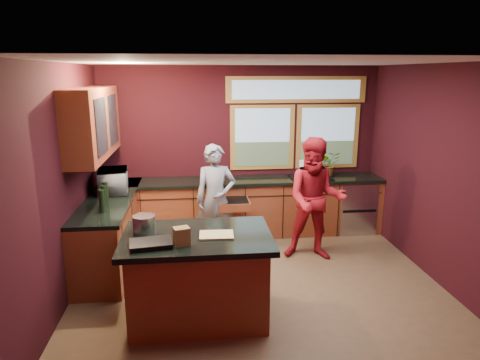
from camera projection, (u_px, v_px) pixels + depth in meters
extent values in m
plane|color=brown|center=(258.00, 282.00, 5.43)|extent=(4.50, 4.50, 0.00)
cube|color=black|center=(241.00, 150.00, 7.03)|extent=(4.50, 0.02, 2.70)
cube|color=black|center=(300.00, 243.00, 3.18)|extent=(4.50, 0.02, 2.70)
cube|color=black|center=(64.00, 184.00, 4.87)|extent=(0.02, 4.00, 2.70)
cube|color=black|center=(437.00, 174.00, 5.34)|extent=(0.02, 4.00, 2.70)
cube|color=silver|center=(261.00, 62.00, 4.78)|extent=(4.50, 4.00, 0.02)
cube|color=#7690A4|center=(262.00, 138.00, 7.01)|extent=(1.06, 0.02, 1.06)
cube|color=#7690A4|center=(328.00, 137.00, 7.12)|extent=(1.06, 0.02, 1.06)
cube|color=olive|center=(297.00, 90.00, 6.88)|extent=(2.30, 0.02, 0.42)
cube|color=brown|center=(93.00, 123.00, 5.56)|extent=(0.36, 1.80, 0.90)
cube|color=brown|center=(243.00, 208.00, 6.96)|extent=(4.50, 0.60, 0.88)
cube|color=black|center=(243.00, 181.00, 6.84)|extent=(4.50, 0.64, 0.05)
cube|color=#B7B7BC|center=(353.00, 206.00, 7.14)|extent=(0.60, 0.58, 0.85)
cube|color=black|center=(311.00, 179.00, 6.93)|extent=(0.66, 0.46, 0.05)
cube|color=brown|center=(111.00, 231.00, 5.94)|extent=(0.60, 2.30, 0.88)
cube|color=black|center=(109.00, 199.00, 5.83)|extent=(0.64, 2.30, 0.05)
cube|color=brown|center=(198.00, 279.00, 4.57)|extent=(1.40, 0.90, 0.88)
cube|color=black|center=(197.00, 238.00, 4.45)|extent=(1.55, 1.05, 0.06)
imported|color=slate|center=(216.00, 199.00, 6.20)|extent=(0.61, 0.42, 1.60)
imported|color=maroon|center=(316.00, 199.00, 5.95)|extent=(0.97, 0.84, 1.74)
imported|color=#999999|center=(113.00, 181.00, 6.06)|extent=(0.48, 0.64, 0.33)
imported|color=#999999|center=(328.00, 164.00, 6.99)|extent=(0.37, 0.32, 0.41)
cylinder|color=silver|center=(303.00, 169.00, 6.91)|extent=(0.12, 0.12, 0.28)
cube|color=tan|center=(216.00, 235.00, 4.41)|extent=(0.36, 0.27, 0.02)
cylinder|color=silver|center=(144.00, 224.00, 4.51)|extent=(0.24, 0.24, 0.18)
cube|color=brown|center=(182.00, 236.00, 4.16)|extent=(0.18, 0.16, 0.18)
cube|color=black|center=(151.00, 244.00, 4.15)|extent=(0.44, 0.33, 0.05)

